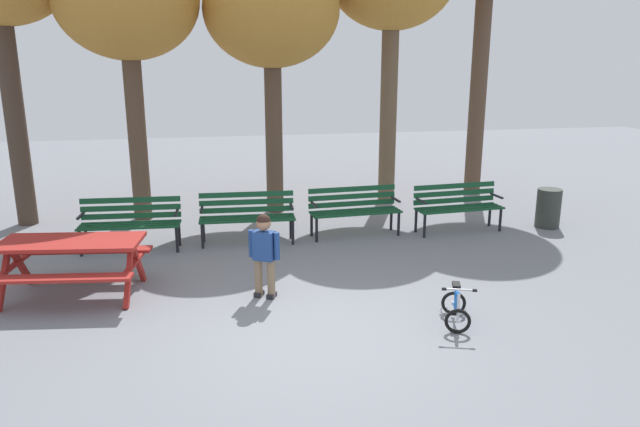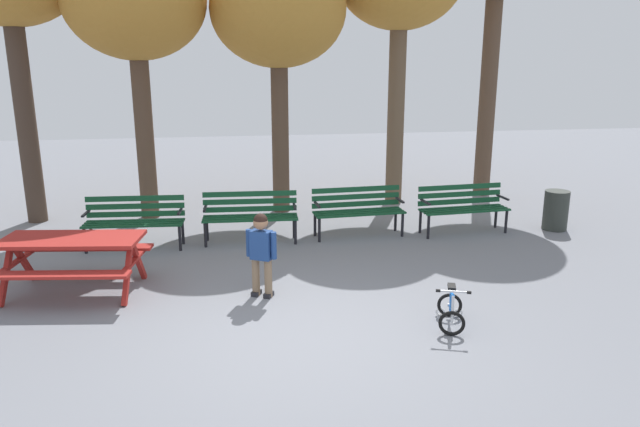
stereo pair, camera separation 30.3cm
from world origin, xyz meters
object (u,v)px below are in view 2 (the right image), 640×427
(picnic_table, at_px, (72,250))
(kids_bicycle, at_px, (451,310))
(park_bench_left, at_px, (250,212))
(park_bench_right, at_px, (358,207))
(park_bench_far_left, at_px, (135,218))
(park_bench_far_right, at_px, (462,205))
(trash_bin, at_px, (556,210))
(child_standing, at_px, (261,248))

(picnic_table, height_order, kids_bicycle, picnic_table)
(park_bench_left, relative_size, park_bench_right, 1.00)
(park_bench_left, bearing_deg, kids_bicycle, -59.83)
(park_bench_far_left, relative_size, park_bench_far_right, 1.00)
(park_bench_far_left, relative_size, trash_bin, 2.25)
(park_bench_right, relative_size, kids_bicycle, 2.59)
(trash_bin, bearing_deg, park_bench_right, 176.59)
(park_bench_left, xyz_separation_m, park_bench_right, (1.89, 0.06, 0.00))
(park_bench_left, bearing_deg, picnic_table, -141.72)
(picnic_table, xyz_separation_m, child_standing, (2.47, -0.54, 0.08))
(park_bench_far_right, relative_size, kids_bicycle, 2.60)
(park_bench_far_right, bearing_deg, kids_bicycle, -113.96)
(park_bench_far_left, xyz_separation_m, trash_bin, (7.45, -0.12, -0.15))
(park_bench_left, bearing_deg, child_standing, -89.25)
(picnic_table, relative_size, park_bench_far_left, 1.21)
(park_bench_left, relative_size, kids_bicycle, 2.59)
(park_bench_right, distance_m, park_bench_far_right, 1.90)
(picnic_table, relative_size, park_bench_right, 1.21)
(park_bench_far_left, relative_size, child_standing, 1.44)
(park_bench_far_right, distance_m, child_standing, 4.47)
(trash_bin, bearing_deg, park_bench_far_left, 179.09)
(kids_bicycle, relative_size, trash_bin, 0.87)
(picnic_table, xyz_separation_m, park_bench_far_right, (6.22, 1.87, -0.08))
(child_standing, bearing_deg, park_bench_far_right, 32.74)
(picnic_table, distance_m, park_bench_right, 4.76)
(picnic_table, distance_m, park_bench_far_left, 1.96)
(picnic_table, height_order, child_standing, child_standing)
(picnic_table, bearing_deg, park_bench_left, 38.28)
(park_bench_far_right, height_order, kids_bicycle, park_bench_far_right)
(kids_bicycle, bearing_deg, park_bench_right, 94.08)
(park_bench_far_left, bearing_deg, park_bench_far_right, -0.09)
(picnic_table, xyz_separation_m, park_bench_right, (4.33, 1.98, -0.08))
(picnic_table, xyz_separation_m, kids_bicycle, (4.59, -1.79, -0.39))
(park_bench_left, height_order, park_bench_right, same)
(park_bench_far_left, xyz_separation_m, park_bench_left, (1.90, 0.04, 0.00))
(park_bench_left, xyz_separation_m, kids_bicycle, (2.16, -3.71, -0.31))
(park_bench_far_right, distance_m, trash_bin, 1.78)
(park_bench_left, distance_m, park_bench_far_right, 3.79)
(park_bench_right, relative_size, park_bench_far_right, 1.00)
(park_bench_left, distance_m, child_standing, 2.47)
(park_bench_far_left, xyz_separation_m, park_bench_far_right, (5.69, -0.01, 0.00))
(park_bench_far_left, relative_size, park_bench_left, 1.00)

